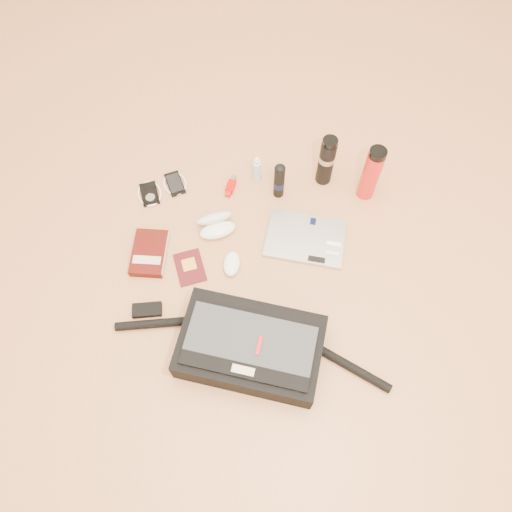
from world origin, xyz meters
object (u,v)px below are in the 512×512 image
book (150,253)px  thermos_red (371,174)px  messenger_bag (250,347)px  thermos_black (326,161)px  laptop (306,239)px

book → thermos_red: thermos_red is taller
messenger_bag → thermos_red: 0.80m
thermos_red → messenger_bag: bearing=-128.8°
book → thermos_black: 0.76m
thermos_black → thermos_red: thermos_red is taller
messenger_bag → book: bearing=148.3°
messenger_bag → book: size_ratio=4.57×
laptop → book: size_ratio=1.67×
thermos_red → thermos_black: bearing=153.3°
thermos_black → book: bearing=-156.3°
messenger_bag → book: 0.53m
thermos_black → thermos_red: size_ratio=0.91×
laptop → thermos_red: size_ratio=1.28×
messenger_bag → thermos_black: (0.34, 0.70, 0.06)m
laptop → book: bearing=-162.8°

